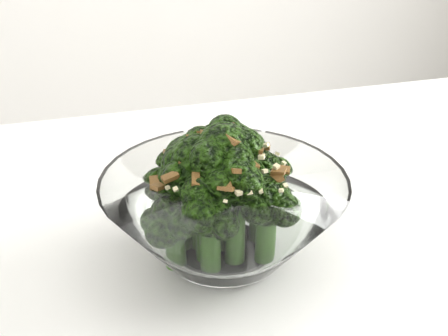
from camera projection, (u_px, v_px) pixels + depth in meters
name	position (u px, v px, depth m)	size (l,w,h in m)	color
broccoli_dish	(222.00, 207.00, 0.48)	(0.19, 0.19, 0.12)	white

